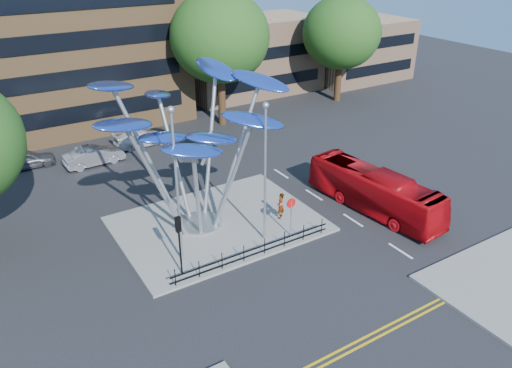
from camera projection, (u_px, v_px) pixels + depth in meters
ground at (287, 269)px, 26.83m from camera, size 120.00×120.00×0.00m
traffic_island at (218, 224)px, 30.88m from camera, size 12.00×9.00×0.15m
double_yellow_near at (364, 338)px, 22.28m from camera, size 40.00×0.12×0.01m
double_yellow_far at (369, 342)px, 22.06m from camera, size 40.00×0.12×0.01m
low_building_near at (251, 56)px, 55.32m from camera, size 15.00×8.00×8.00m
low_building_far at (357, 50)px, 60.63m from camera, size 12.00×8.00×7.00m
tree_right at (220, 37)px, 43.66m from camera, size 8.80×8.80×12.11m
tree_far at (342, 33)px, 50.69m from camera, size 8.00×8.00×10.81m
leaf_sculpture at (191, 120)px, 27.83m from camera, size 12.72×9.54×9.51m
street_lamp_left at (176, 175)px, 24.95m from camera, size 0.36×0.36×8.80m
street_lamp_right at (265, 162)px, 27.05m from camera, size 0.36×0.36×8.30m
traffic_light_island at (179, 233)px, 25.19m from camera, size 0.28×0.18×3.42m
no_entry_sign_island at (291, 211)px, 28.87m from camera, size 0.60×0.10×2.45m
pedestrian_railing_front at (254, 251)px, 27.40m from camera, size 10.00×0.06×1.00m
red_bus at (374, 191)px, 32.05m from camera, size 3.28×9.99×2.73m
pedestrian at (281, 206)px, 31.03m from camera, size 0.75×0.71×1.72m
parked_car_left at (27, 159)px, 38.17m from camera, size 4.08×1.83×1.36m
parked_car_mid at (94, 156)px, 38.65m from camera, size 4.63×1.85×1.50m
parked_car_right at (141, 138)px, 42.22m from camera, size 4.70×2.08×1.34m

